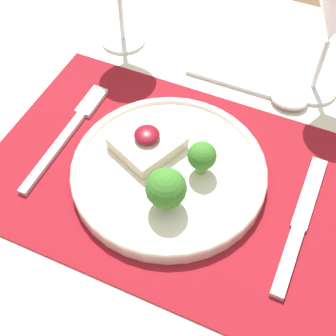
{
  "coord_description": "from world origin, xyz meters",
  "views": [
    {
      "loc": [
        0.14,
        -0.33,
        1.24
      ],
      "look_at": [
        -0.01,
        -0.0,
        0.76
      ],
      "focal_mm": 50.0,
      "sensor_mm": 36.0,
      "label": 1
    }
  ],
  "objects_px": {
    "fork": "(71,128)",
    "knife": "(297,231)",
    "spoon": "(277,96)",
    "dinner_plate": "(167,171)"
  },
  "relations": [
    {
      "from": "dinner_plate",
      "to": "fork",
      "type": "relative_size",
      "value": 1.22
    },
    {
      "from": "fork",
      "to": "knife",
      "type": "relative_size",
      "value": 1.0
    },
    {
      "from": "knife",
      "to": "spoon",
      "type": "xyz_separation_m",
      "value": [
        -0.09,
        0.21,
        0.0
      ]
    },
    {
      "from": "fork",
      "to": "spoon",
      "type": "height_order",
      "value": "spoon"
    },
    {
      "from": "dinner_plate",
      "to": "spoon",
      "type": "height_order",
      "value": "dinner_plate"
    },
    {
      "from": "dinner_plate",
      "to": "knife",
      "type": "bearing_deg",
      "value": -3.48
    },
    {
      "from": "knife",
      "to": "spoon",
      "type": "relative_size",
      "value": 1.08
    },
    {
      "from": "dinner_plate",
      "to": "fork",
      "type": "height_order",
      "value": "dinner_plate"
    },
    {
      "from": "dinner_plate",
      "to": "spoon",
      "type": "bearing_deg",
      "value": 65.94
    },
    {
      "from": "fork",
      "to": "dinner_plate",
      "type": "bearing_deg",
      "value": -9.17
    }
  ]
}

